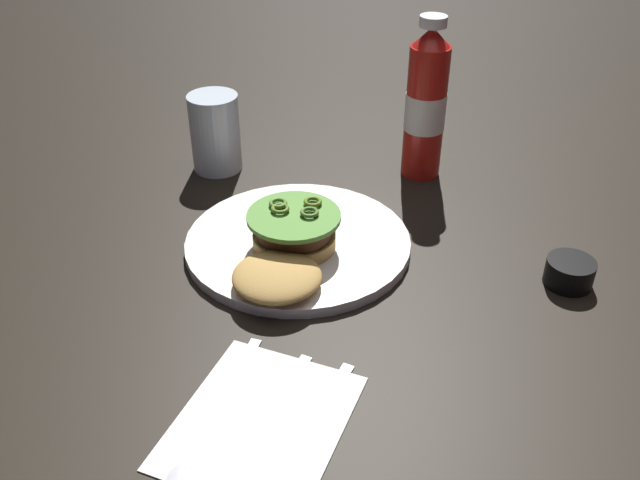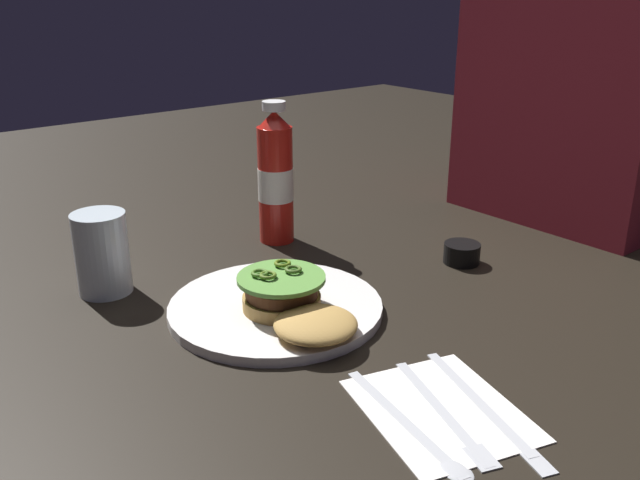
{
  "view_description": "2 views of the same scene",
  "coord_description": "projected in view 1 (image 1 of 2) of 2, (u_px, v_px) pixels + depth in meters",
  "views": [
    {
      "loc": [
        0.65,
        -0.02,
        0.49
      ],
      "look_at": [
        -0.0,
        -0.08,
        0.05
      ],
      "focal_mm": 38.05,
      "sensor_mm": 36.0,
      "label": 1
    },
    {
      "loc": [
        0.61,
        -0.58,
        0.42
      ],
      "look_at": [
        -0.07,
        -0.02,
        0.08
      ],
      "focal_mm": 38.26,
      "sensor_mm": 36.0,
      "label": 2
    }
  ],
  "objects": [
    {
      "name": "dinner_plate",
      "position": [
        298.0,
        243.0,
        0.86
      ],
      "size": [
        0.29,
        0.29,
        0.01
      ],
      "primitive_type": "cylinder",
      "color": "white",
      "rests_on": "ground_plane"
    },
    {
      "name": "napkin",
      "position": [
        261.0,
        421.0,
        0.62
      ],
      "size": [
        0.21,
        0.19,
        0.0
      ],
      "primitive_type": "cube",
      "rotation": [
        0.0,
        0.0,
        -0.29
      ],
      "color": "white",
      "rests_on": "ground_plane"
    },
    {
      "name": "spoon_utensil",
      "position": [
        204.0,
        429.0,
        0.61
      ],
      "size": [
        0.2,
        0.06,
        0.0
      ],
      "color": "silver",
      "rests_on": "napkin"
    },
    {
      "name": "ketchup_bottle",
      "position": [
        426.0,
        105.0,
        0.97
      ],
      "size": [
        0.06,
        0.06,
        0.24
      ],
      "color": "red",
      "rests_on": "ground_plane"
    },
    {
      "name": "water_glass",
      "position": [
        215.0,
        133.0,
        1.02
      ],
      "size": [
        0.07,
        0.07,
        0.12
      ],
      "primitive_type": "cylinder",
      "color": "silver",
      "rests_on": "ground_plane"
    },
    {
      "name": "fork_utensil",
      "position": [
        250.0,
        433.0,
        0.61
      ],
      "size": [
        0.19,
        0.08,
        0.0
      ],
      "color": "silver",
      "rests_on": "napkin"
    },
    {
      "name": "ground_plane",
      "position": [
        384.0,
        278.0,
        0.81
      ],
      "size": [
        3.0,
        3.0,
        0.0
      ],
      "primitive_type": "plane",
      "color": "black"
    },
    {
      "name": "burger_sandwich",
      "position": [
        288.0,
        246.0,
        0.81
      ],
      "size": [
        0.19,
        0.12,
        0.05
      ],
      "color": "#B68B46",
      "rests_on": "dinner_plate"
    },
    {
      "name": "butter_knife",
      "position": [
        292.0,
        455.0,
        0.59
      ],
      "size": [
        0.22,
        0.09,
        0.0
      ],
      "color": "silver",
      "rests_on": "napkin"
    },
    {
      "name": "condiment_cup",
      "position": [
        569.0,
        272.0,
        0.79
      ],
      "size": [
        0.06,
        0.06,
        0.03
      ],
      "primitive_type": "cylinder",
      "color": "black",
      "rests_on": "ground_plane"
    }
  ]
}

